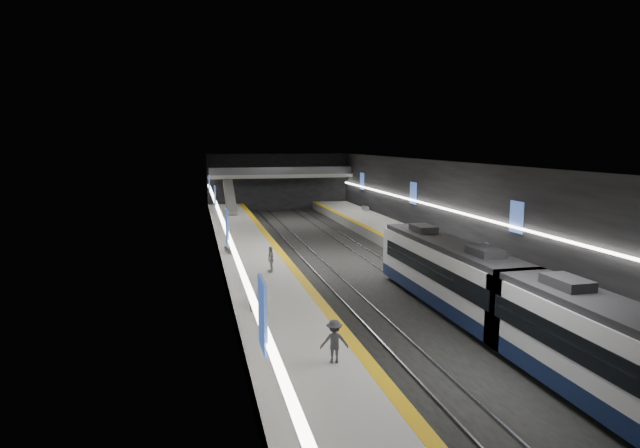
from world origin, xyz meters
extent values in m
plane|color=black|center=(0.00, 0.00, 0.00)|extent=(70.00, 70.00, 0.00)
cube|color=beige|center=(0.00, 0.00, 8.00)|extent=(20.00, 70.00, 0.04)
cube|color=black|center=(-10.00, 0.00, 4.00)|extent=(0.04, 70.00, 8.00)
cube|color=black|center=(10.00, 0.00, 4.00)|extent=(0.04, 70.00, 8.00)
cube|color=black|center=(0.00, 35.00, 4.00)|extent=(20.00, 0.04, 8.00)
cube|color=slate|center=(-7.50, 0.00, 0.50)|extent=(5.00, 70.00, 1.00)
cube|color=#9A9A95|center=(-7.50, 0.00, 1.01)|extent=(5.00, 70.00, 0.02)
cube|color=#E1A70B|center=(-5.30, 0.00, 1.02)|extent=(0.60, 70.00, 0.02)
cube|color=slate|center=(7.50, 0.00, 0.50)|extent=(5.00, 70.00, 1.00)
cube|color=#9A9A95|center=(7.50, 0.00, 1.01)|extent=(5.00, 70.00, 0.02)
cube|color=#E1A70B|center=(5.30, 0.00, 1.02)|extent=(0.60, 70.00, 0.02)
cube|color=gray|center=(-3.22, 0.00, 0.06)|extent=(0.08, 70.00, 0.12)
cube|color=gray|center=(-1.78, 0.00, 0.06)|extent=(0.08, 70.00, 0.12)
cube|color=gray|center=(1.78, 0.00, 0.06)|extent=(0.08, 70.00, 0.12)
cube|color=gray|center=(3.22, 0.00, 0.06)|extent=(0.08, 70.00, 0.12)
cube|color=#101B3B|center=(2.50, -26.50, 0.75)|extent=(2.65, 15.00, 0.80)
cube|color=silver|center=(2.50, -26.50, 2.40)|extent=(2.65, 15.00, 2.50)
cube|color=black|center=(2.50, -26.50, 2.45)|extent=(2.69, 13.20, 1.00)
cube|color=#101B3B|center=(2.50, -12.79, 0.75)|extent=(2.65, 15.00, 0.80)
cube|color=silver|center=(2.50, -12.79, 2.40)|extent=(2.65, 15.00, 2.50)
cube|color=black|center=(2.50, -12.79, 3.80)|extent=(2.44, 14.25, 0.30)
cube|color=black|center=(2.50, -12.79, 2.45)|extent=(2.69, 13.20, 1.00)
cube|color=black|center=(2.50, -20.31, 2.35)|extent=(1.85, 0.05, 1.20)
cube|color=#3A58AE|center=(-9.92, -25.00, 4.50)|extent=(0.10, 1.50, 2.20)
cube|color=#3A58AE|center=(-9.92, -8.00, 4.50)|extent=(0.10, 1.50, 2.20)
cube|color=#3A58AE|center=(-9.92, 10.00, 4.50)|extent=(0.10, 1.50, 2.20)
cube|color=#3A58AE|center=(-9.92, 27.00, 4.50)|extent=(0.10, 1.50, 2.20)
cube|color=#3A58AE|center=(9.92, -8.00, 4.50)|extent=(0.10, 1.50, 2.20)
cube|color=#3A58AE|center=(9.92, 10.00, 4.50)|extent=(0.10, 1.50, 2.20)
cube|color=#3A58AE|center=(9.92, 27.00, 4.50)|extent=(0.10, 1.50, 2.20)
cube|color=white|center=(-9.80, 0.00, 3.80)|extent=(0.25, 68.60, 0.12)
cube|color=white|center=(9.80, 0.00, 3.80)|extent=(0.25, 68.60, 0.12)
cube|color=gray|center=(0.00, 33.00, 5.00)|extent=(20.00, 3.00, 0.50)
cube|color=#47474C|center=(0.00, 31.55, 5.75)|extent=(19.60, 0.08, 1.00)
cube|color=#99999E|center=(-7.50, 26.00, 2.90)|extent=(1.20, 7.50, 3.92)
cube|color=#99999E|center=(-8.95, -13.17, 1.20)|extent=(0.55, 1.66, 0.40)
cube|color=#99999E|center=(-9.17, 1.25, 1.22)|extent=(0.83, 1.84, 0.43)
cube|color=#99999E|center=(8.86, -3.23, 1.24)|extent=(1.30, 2.05, 0.49)
cube|color=#99999E|center=(9.50, 24.17, 1.25)|extent=(0.79, 2.11, 0.50)
imported|color=#D5584F|center=(6.39, -9.95, 1.99)|extent=(0.54, 0.76, 1.98)
imported|color=#528EB3|center=(7.89, -7.74, 1.87)|extent=(1.07, 1.03, 1.74)
imported|color=#BBB3AB|center=(-6.97, -5.75, 1.88)|extent=(0.50, 1.06, 1.77)
imported|color=#3E3E45|center=(-6.63, -21.12, 1.87)|extent=(1.21, 0.81, 1.75)
camera|label=1|loc=(-11.82, -40.54, 9.68)|focal=30.00mm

